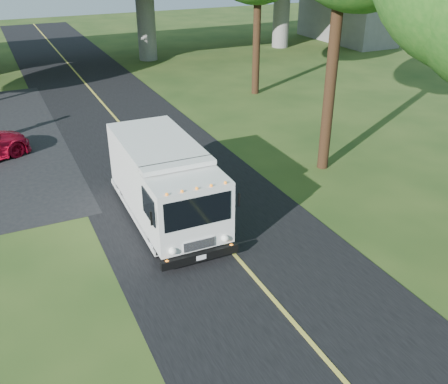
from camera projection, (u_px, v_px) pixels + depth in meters
ground at (329, 364)px, 11.16m from camera, size 120.00×120.00×0.00m
road at (174, 185)px, 19.21m from camera, size 7.00×90.00×0.02m
lane_line at (174, 185)px, 19.20m from camera, size 0.12×90.00×0.01m
overpass at (62, 2)px, 34.86m from camera, size 54.00×10.00×7.30m
step_van at (164, 181)px, 16.29m from camera, size 2.41×6.33×2.64m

